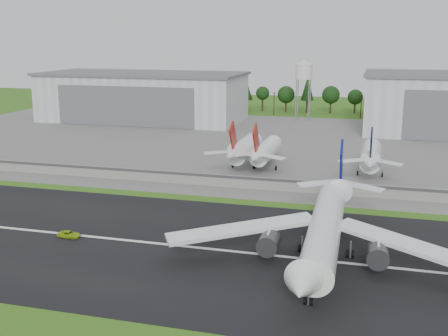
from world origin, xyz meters
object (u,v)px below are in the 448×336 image
(parked_jet_red_a, at_px, (243,149))
(parked_jet_red_b, at_px, (264,151))
(parked_jet_navy, at_px, (371,157))
(main_airliner, at_px, (324,237))
(ground_vehicle, at_px, (69,234))

(parked_jet_red_a, xyz_separation_m, parked_jet_red_b, (6.67, -0.05, -0.31))
(parked_jet_navy, bearing_deg, main_airliner, -95.61)
(parked_jet_red_a, bearing_deg, parked_jet_navy, -0.03)
(parked_jet_red_b, height_order, parked_jet_navy, parked_jet_navy)
(ground_vehicle, distance_m, parked_jet_navy, 89.49)
(parked_jet_red_a, bearing_deg, main_airliner, -64.84)
(ground_vehicle, xyz_separation_m, parked_jet_red_a, (19.71, 68.15, 5.59))
(main_airliner, xyz_separation_m, parked_jet_navy, (6.58, 67.01, 1.33))
(ground_vehicle, xyz_separation_m, parked_jet_red_b, (26.38, 68.11, 5.28))
(main_airliner, distance_m, parked_jet_red_a, 74.06)
(ground_vehicle, bearing_deg, parked_jet_red_a, -14.44)
(parked_jet_red_b, bearing_deg, parked_jet_navy, 0.05)
(parked_jet_navy, bearing_deg, parked_jet_red_b, -179.95)
(main_airliner, distance_m, ground_vehicle, 51.37)
(main_airliner, relative_size, ground_vehicle, 12.34)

